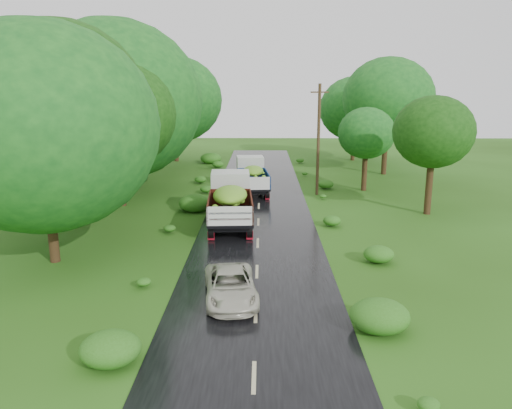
{
  "coord_description": "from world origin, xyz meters",
  "views": [
    {
      "loc": [
        0.2,
        -16.24,
        7.85
      ],
      "look_at": [
        -0.1,
        9.39,
        1.7
      ],
      "focal_mm": 35.0,
      "sensor_mm": 36.0,
      "label": 1
    }
  ],
  "objects_px": {
    "utility_pole": "(318,139)",
    "car": "(231,286)",
    "truck_far": "(252,174)",
    "truck_near": "(230,198)"
  },
  "relations": [
    {
      "from": "utility_pole",
      "to": "car",
      "type": "bearing_deg",
      "value": -126.5
    },
    {
      "from": "truck_near",
      "to": "truck_far",
      "type": "bearing_deg",
      "value": 79.92
    },
    {
      "from": "truck_near",
      "to": "truck_far",
      "type": "height_order",
      "value": "truck_near"
    },
    {
      "from": "truck_far",
      "to": "utility_pole",
      "type": "relative_size",
      "value": 0.76
    },
    {
      "from": "utility_pole",
      "to": "truck_near",
      "type": "bearing_deg",
      "value": -146.24
    },
    {
      "from": "car",
      "to": "utility_pole",
      "type": "distance_m",
      "value": 19.63
    },
    {
      "from": "truck_far",
      "to": "utility_pole",
      "type": "distance_m",
      "value": 5.55
    },
    {
      "from": "truck_far",
      "to": "utility_pole",
      "type": "bearing_deg",
      "value": -13.86
    },
    {
      "from": "truck_near",
      "to": "car",
      "type": "xyz_separation_m",
      "value": [
        0.64,
        -10.36,
        -0.99
      ]
    },
    {
      "from": "car",
      "to": "truck_far",
      "type": "bearing_deg",
      "value": 81.77
    }
  ]
}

